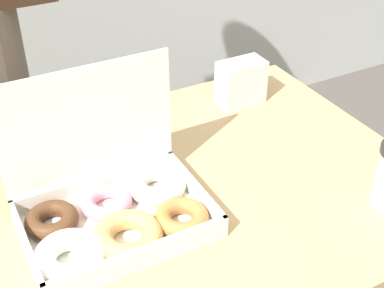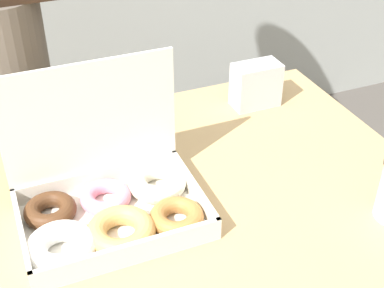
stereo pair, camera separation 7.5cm
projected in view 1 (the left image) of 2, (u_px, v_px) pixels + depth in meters
The scene contains 2 objects.
donut_box at pixel (113, 209), 0.89m from camera, with size 0.32×0.22×0.25m.
napkin_holder at pixel (241, 82), 1.23m from camera, with size 0.11×0.06×0.10m.
Camera 1 is at (-0.27, -0.69, 1.35)m, focal length 50.00 mm.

